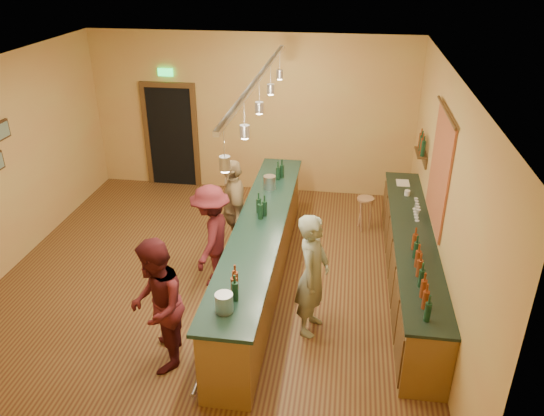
# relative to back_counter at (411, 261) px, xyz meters

# --- Properties ---
(floor) EXTENTS (7.00, 7.00, 0.00)m
(floor) POSITION_rel_back_counter_xyz_m (-2.97, -0.18, -0.49)
(floor) COLOR #4F2616
(floor) RESTS_ON ground
(ceiling) EXTENTS (6.50, 7.00, 0.02)m
(ceiling) POSITION_rel_back_counter_xyz_m (-2.97, -0.18, 2.71)
(ceiling) COLOR silver
(ceiling) RESTS_ON wall_back
(wall_back) EXTENTS (6.50, 0.02, 3.20)m
(wall_back) POSITION_rel_back_counter_xyz_m (-2.97, 3.32, 1.11)
(wall_back) COLOR #CC894C
(wall_back) RESTS_ON floor
(wall_front) EXTENTS (6.50, 0.02, 3.20)m
(wall_front) POSITION_rel_back_counter_xyz_m (-2.97, -3.68, 1.11)
(wall_front) COLOR #CC894C
(wall_front) RESTS_ON floor
(wall_right) EXTENTS (0.02, 7.00, 3.20)m
(wall_right) POSITION_rel_back_counter_xyz_m (0.28, -0.18, 1.11)
(wall_right) COLOR #CC894C
(wall_right) RESTS_ON floor
(doorway) EXTENTS (1.15, 0.09, 2.48)m
(doorway) POSITION_rel_back_counter_xyz_m (-4.67, 3.30, 0.64)
(doorway) COLOR black
(doorway) RESTS_ON wall_back
(tapestry) EXTENTS (0.03, 1.40, 1.60)m
(tapestry) POSITION_rel_back_counter_xyz_m (0.26, 0.22, 1.36)
(tapestry) COLOR maroon
(tapestry) RESTS_ON wall_right
(bottle_shelf) EXTENTS (0.17, 0.55, 0.54)m
(bottle_shelf) POSITION_rel_back_counter_xyz_m (0.20, 1.72, 1.18)
(bottle_shelf) COLOR #4C2B16
(bottle_shelf) RESTS_ON wall_right
(back_counter) EXTENTS (0.60, 4.55, 1.27)m
(back_counter) POSITION_rel_back_counter_xyz_m (0.00, 0.00, 0.00)
(back_counter) COLOR brown
(back_counter) RESTS_ON floor
(tasting_bar) EXTENTS (0.73, 5.10, 1.38)m
(tasting_bar) POSITION_rel_back_counter_xyz_m (-2.20, -0.18, 0.12)
(tasting_bar) COLOR brown
(tasting_bar) RESTS_ON floor
(pendant_track) EXTENTS (0.11, 4.60, 0.50)m
(pendant_track) POSITION_rel_back_counter_xyz_m (-2.20, -0.18, 2.50)
(pendant_track) COLOR silver
(pendant_track) RESTS_ON ceiling
(bartender) EXTENTS (0.53, 0.69, 1.70)m
(bartender) POSITION_rel_back_counter_xyz_m (-1.37, -1.13, 0.37)
(bartender) COLOR gray
(bartender) RESTS_ON floor
(customer_a) EXTENTS (0.83, 0.96, 1.71)m
(customer_a) POSITION_rel_back_counter_xyz_m (-3.12, -2.06, 0.37)
(customer_a) COLOR #59191E
(customer_a) RESTS_ON floor
(customer_b) EXTENTS (0.72, 1.09, 1.72)m
(customer_b) POSITION_rel_back_counter_xyz_m (-2.75, 0.52, 0.37)
(customer_b) COLOR #997A51
(customer_b) RESTS_ON floor
(customer_c) EXTENTS (0.62, 1.05, 1.59)m
(customer_c) POSITION_rel_back_counter_xyz_m (-2.93, -0.24, 0.31)
(customer_c) COLOR #59191E
(customer_c) RESTS_ON floor
(bar_stool) EXTENTS (0.30, 0.30, 0.62)m
(bar_stool) POSITION_rel_back_counter_xyz_m (-0.64, 1.80, -0.01)
(bar_stool) COLOR #9F7948
(bar_stool) RESTS_ON floor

